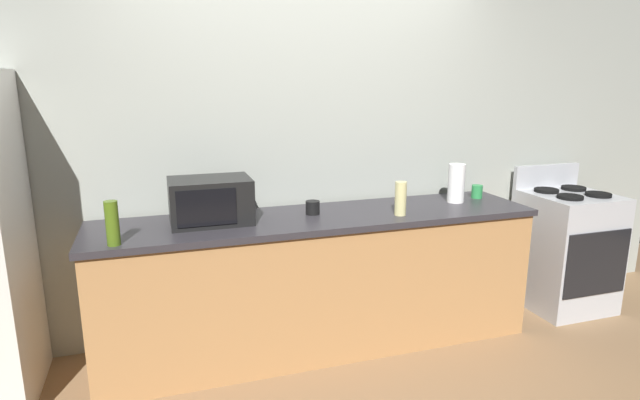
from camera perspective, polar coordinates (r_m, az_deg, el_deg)
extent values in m
plane|color=#93704C|center=(3.30, 2.28, -18.73)|extent=(8.00, 8.00, 0.00)
cube|color=#9EA399|center=(3.59, -2.05, 6.88)|extent=(6.40, 0.10, 2.70)
cube|color=#B27F4C|center=(3.44, 0.00, -9.27)|extent=(2.80, 0.60, 0.86)
cube|color=#2D2B30|center=(3.30, 0.00, -2.03)|extent=(2.84, 0.64, 0.04)
cube|color=#B7BABF|center=(4.44, 25.44, -5.07)|extent=(0.60, 0.60, 0.90)
cube|color=black|center=(4.24, 28.25, -6.21)|extent=(0.55, 0.02, 0.48)
cube|color=#B7BABF|center=(4.52, 23.70, 2.46)|extent=(0.60, 0.04, 0.18)
cylinder|color=black|center=(4.16, 25.88, 0.30)|extent=(0.18, 0.18, 0.02)
cylinder|color=black|center=(4.34, 28.36, 0.53)|extent=(0.18, 0.18, 0.02)
cylinder|color=black|center=(4.33, 23.71, 0.98)|extent=(0.18, 0.18, 0.02)
cylinder|color=black|center=(4.50, 26.18, 1.18)|extent=(0.18, 0.18, 0.02)
cube|color=black|center=(3.17, -12.00, -0.06)|extent=(0.48, 0.34, 0.27)
cube|color=black|center=(3.00, -12.39, -0.84)|extent=(0.34, 0.01, 0.21)
cylinder|color=white|center=(3.74, 14.81, 1.81)|extent=(0.12, 0.12, 0.27)
cylinder|color=#4C6B19|center=(2.89, -21.94, -2.39)|extent=(0.07, 0.07, 0.24)
cylinder|color=beige|center=(3.31, 8.88, 0.17)|extent=(0.07, 0.07, 0.22)
cylinder|color=#2D8C47|center=(3.93, 16.93, 0.89)|extent=(0.08, 0.08, 0.09)
cylinder|color=black|center=(3.31, -0.82, -0.84)|extent=(0.09, 0.09, 0.09)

